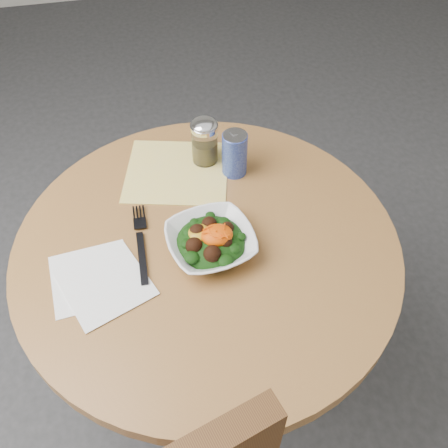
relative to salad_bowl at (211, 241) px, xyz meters
name	(u,v)px	position (x,y,z in m)	size (l,w,h in m)	color
ground	(212,377)	(-0.01, 0.02, -0.78)	(6.00, 6.00, 0.00)	#2E2E31
table	(209,289)	(-0.01, 0.02, -0.23)	(0.90, 0.90, 0.75)	black
cloth_napkin	(177,172)	(-0.04, 0.27, -0.03)	(0.26, 0.24, 0.00)	yellow
paper_napkins	(99,281)	(-0.26, -0.04, -0.03)	(0.23, 0.23, 0.00)	white
salad_bowl	(211,241)	(0.00, 0.00, 0.00)	(0.23, 0.23, 0.07)	white
fork	(141,240)	(-0.15, 0.06, -0.02)	(0.03, 0.24, 0.00)	black
spice_shaker	(205,142)	(0.04, 0.30, 0.04)	(0.07, 0.07, 0.13)	silver
beverage_can	(235,154)	(0.11, 0.24, 0.03)	(0.06, 0.06, 0.12)	#0D1A8F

